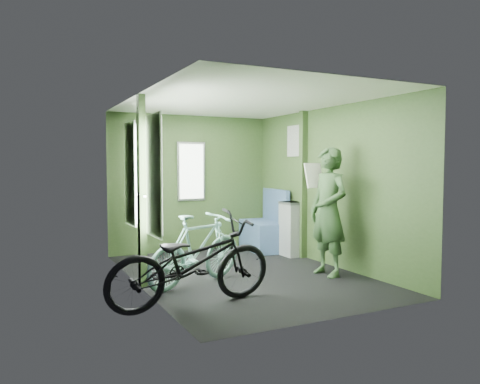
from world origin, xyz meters
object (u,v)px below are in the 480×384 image
object	(u,v)px
waste_box	(291,229)
bench_seat	(265,232)
bicycle_black	(193,308)
bicycle_mint	(197,286)
passenger	(328,211)

from	to	relation	value
waste_box	bench_seat	world-z (taller)	bench_seat
bicycle_black	waste_box	xyz separation A→B (m)	(2.38, 1.86, 0.44)
bicycle_black	bench_seat	bearing A→B (deg)	-46.07
bicycle_black	bicycle_mint	size ratio (longest dim) A/B	1.22
bench_seat	bicycle_black	bearing A→B (deg)	-125.74
bicycle_black	bench_seat	xyz separation A→B (m)	(2.27, 2.52, 0.31)
waste_box	bicycle_black	bearing A→B (deg)	-141.95
passenger	bench_seat	world-z (taller)	passenger
bicycle_black	passenger	distance (m)	2.34
bench_seat	bicycle_mint	bearing A→B (deg)	-131.62
passenger	waste_box	bearing A→B (deg)	163.20
bicycle_black	bench_seat	size ratio (longest dim) A/B	1.74
bicycle_mint	passenger	xyz separation A→B (m)	(1.75, -0.26, 0.85)
bicycle_black	waste_box	distance (m)	3.05
passenger	waste_box	size ratio (longest dim) A/B	1.94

